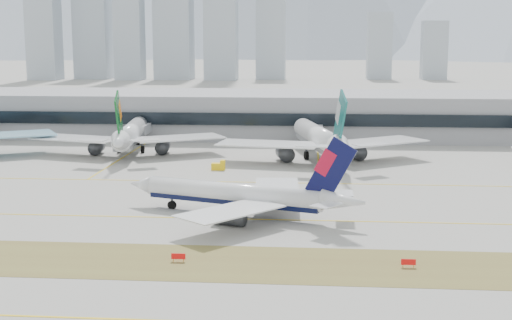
# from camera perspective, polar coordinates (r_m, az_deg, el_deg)

# --- Properties ---
(ground) EXTENTS (3000.00, 3000.00, 0.00)m
(ground) POSITION_cam_1_polar(r_m,az_deg,el_deg) (140.76, -0.11, -4.25)
(ground) COLOR #9A9790
(ground) RESTS_ON ground
(apron_markings) EXTENTS (360.00, 122.22, 0.06)m
(apron_markings) POSITION_cam_1_polar(r_m,az_deg,el_deg) (89.64, -3.04, -12.58)
(apron_markings) COLOR brown
(apron_markings) RESTS_ON ground
(taxiing_airliner) EXTENTS (48.41, 41.07, 16.79)m
(taxiing_airliner) POSITION_cam_1_polar(r_m,az_deg,el_deg) (137.44, -1.14, -2.87)
(taxiing_airliner) COLOR white
(taxiing_airliner) RESTS_ON ground
(widebody_eva) EXTENTS (57.47, 56.60, 20.62)m
(widebody_eva) POSITION_cam_1_polar(r_m,az_deg,el_deg) (215.42, -10.05, 1.97)
(widebody_eva) COLOR white
(widebody_eva) RESTS_ON ground
(widebody_cathay) EXTENTS (59.61, 59.32, 21.78)m
(widebody_cathay) POSITION_cam_1_polar(r_m,az_deg,el_deg) (201.92, 5.16, 1.66)
(widebody_cathay) COLOR white
(widebody_cathay) RESTS_ON ground
(terminal) EXTENTS (280.00, 43.10, 15.00)m
(terminal) POSITION_cam_1_polar(r_m,az_deg,el_deg) (252.60, 2.06, 3.70)
(terminal) COLOR gray
(terminal) RESTS_ON ground
(hold_sign_left) EXTENTS (2.20, 0.15, 1.35)m
(hold_sign_left) POSITION_cam_1_polar(r_m,az_deg,el_deg) (111.16, -6.23, -7.68)
(hold_sign_left) COLOR red
(hold_sign_left) RESTS_ON ground
(hold_sign_right) EXTENTS (2.20, 0.15, 1.35)m
(hold_sign_right) POSITION_cam_1_polar(r_m,az_deg,el_deg) (110.21, 12.10, -7.99)
(hold_sign_right) COLOR red
(hold_sign_right) RESTS_ON ground
(gse_b) EXTENTS (3.55, 2.00, 2.60)m
(gse_b) POSITION_cam_1_polar(r_m,az_deg,el_deg) (186.18, -2.99, -0.48)
(gse_b) COLOR yellow
(gse_b) RESTS_ON ground
(city_skyline) EXTENTS (342.00, 49.80, 140.00)m
(city_skyline) POSITION_cam_1_polar(r_m,az_deg,el_deg) (601.45, -6.80, 11.17)
(city_skyline) COLOR #A2ADB8
(city_skyline) RESTS_ON ground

